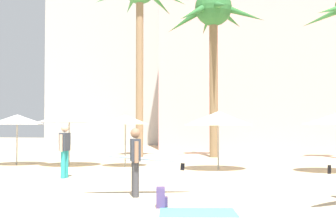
{
  "coord_description": "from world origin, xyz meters",
  "views": [
    {
      "loc": [
        1.61,
        -6.13,
        1.67
      ],
      "look_at": [
        -0.7,
        4.32,
        2.03
      ],
      "focal_mm": 48.57,
      "sensor_mm": 36.0,
      "label": 1
    }
  ],
  "objects_px": {
    "backpack": "(161,198)",
    "palm_tree_left": "(213,20)",
    "cafe_umbrella_4": "(125,120)",
    "beach_towel": "(198,212)",
    "cafe_umbrella_0": "(69,117)",
    "person_mid_left": "(65,149)",
    "cafe_umbrella_5": "(17,119)",
    "person_far_left": "(137,159)",
    "cafe_umbrella_1": "(218,118)",
    "palm_tree_center": "(140,0)"
  },
  "relations": [
    {
      "from": "cafe_umbrella_4",
      "to": "beach_towel",
      "type": "xyz_separation_m",
      "value": [
        4.57,
        -9.57,
        -1.99
      ]
    },
    {
      "from": "backpack",
      "to": "cafe_umbrella_1",
      "type": "bearing_deg",
      "value": 74.51
    },
    {
      "from": "cafe_umbrella_1",
      "to": "beach_towel",
      "type": "bearing_deg",
      "value": -86.43
    },
    {
      "from": "person_mid_left",
      "to": "cafe_umbrella_0",
      "type": "bearing_deg",
      "value": -64.15
    },
    {
      "from": "backpack",
      "to": "person_mid_left",
      "type": "bearing_deg",
      "value": 119.69
    },
    {
      "from": "cafe_umbrella_0",
      "to": "cafe_umbrella_5",
      "type": "distance_m",
      "value": 2.49
    },
    {
      "from": "cafe_umbrella_1",
      "to": "palm_tree_left",
      "type": "bearing_deg",
      "value": 98.02
    },
    {
      "from": "palm_tree_center",
      "to": "cafe_umbrella_0",
      "type": "distance_m",
      "value": 8.49
    },
    {
      "from": "cafe_umbrella_5",
      "to": "cafe_umbrella_4",
      "type": "bearing_deg",
      "value": 2.71
    },
    {
      "from": "palm_tree_left",
      "to": "backpack",
      "type": "xyz_separation_m",
      "value": [
        0.78,
        -16.05,
        -7.54
      ]
    },
    {
      "from": "cafe_umbrella_5",
      "to": "person_far_left",
      "type": "distance_m",
      "value": 10.81
    },
    {
      "from": "beach_towel",
      "to": "person_far_left",
      "type": "xyz_separation_m",
      "value": [
        -1.79,
        1.85,
        0.89
      ]
    },
    {
      "from": "cafe_umbrella_4",
      "to": "beach_towel",
      "type": "relative_size",
      "value": 1.47
    },
    {
      "from": "cafe_umbrella_0",
      "to": "person_mid_left",
      "type": "xyz_separation_m",
      "value": [
        1.8,
        -4.25,
        -1.14
      ]
    },
    {
      "from": "backpack",
      "to": "person_far_left",
      "type": "xyz_separation_m",
      "value": [
        -0.95,
        1.42,
        0.7
      ]
    },
    {
      "from": "cafe_umbrella_4",
      "to": "person_mid_left",
      "type": "xyz_separation_m",
      "value": [
        -0.65,
        -4.49,
        -1.03
      ]
    },
    {
      "from": "backpack",
      "to": "cafe_umbrella_4",
      "type": "bearing_deg",
      "value": 98.59
    },
    {
      "from": "cafe_umbrella_5",
      "to": "person_far_left",
      "type": "xyz_separation_m",
      "value": [
        7.72,
        -7.49,
        -1.12
      ]
    },
    {
      "from": "palm_tree_center",
      "to": "person_far_left",
      "type": "relative_size",
      "value": 3.75
    },
    {
      "from": "palm_tree_center",
      "to": "cafe_umbrella_5",
      "type": "xyz_separation_m",
      "value": [
        -4.12,
        -5.27,
        -6.53
      ]
    },
    {
      "from": "cafe_umbrella_4",
      "to": "cafe_umbrella_1",
      "type": "bearing_deg",
      "value": -8.83
    },
    {
      "from": "cafe_umbrella_1",
      "to": "person_far_left",
      "type": "xyz_separation_m",
      "value": [
        -1.23,
        -7.1,
        -1.12
      ]
    },
    {
      "from": "cafe_umbrella_4",
      "to": "cafe_umbrella_5",
      "type": "bearing_deg",
      "value": -177.29
    },
    {
      "from": "cafe_umbrella_5",
      "to": "backpack",
      "type": "xyz_separation_m",
      "value": [
        8.67,
        -8.91,
        -1.82
      ]
    },
    {
      "from": "person_mid_left",
      "to": "cafe_umbrella_4",
      "type": "bearing_deg",
      "value": -95.35
    },
    {
      "from": "person_far_left",
      "to": "palm_tree_center",
      "type": "bearing_deg",
      "value": -97.27
    },
    {
      "from": "palm_tree_center",
      "to": "cafe_umbrella_1",
      "type": "relative_size",
      "value": 3.84
    },
    {
      "from": "cafe_umbrella_0",
      "to": "cafe_umbrella_4",
      "type": "distance_m",
      "value": 2.47
    },
    {
      "from": "cafe_umbrella_5",
      "to": "palm_tree_left",
      "type": "bearing_deg",
      "value": 42.15
    },
    {
      "from": "palm_tree_center",
      "to": "beach_towel",
      "type": "distance_m",
      "value": 17.75
    },
    {
      "from": "cafe_umbrella_4",
      "to": "person_mid_left",
      "type": "bearing_deg",
      "value": -98.21
    },
    {
      "from": "cafe_umbrella_0",
      "to": "backpack",
      "type": "height_order",
      "value": "cafe_umbrella_0"
    },
    {
      "from": "cafe_umbrella_1",
      "to": "cafe_umbrella_4",
      "type": "distance_m",
      "value": 4.06
    },
    {
      "from": "backpack",
      "to": "palm_tree_left",
      "type": "bearing_deg",
      "value": 79.19
    },
    {
      "from": "palm_tree_center",
      "to": "cafe_umbrella_1",
      "type": "bearing_deg",
      "value": -49.51
    },
    {
      "from": "beach_towel",
      "to": "person_far_left",
      "type": "distance_m",
      "value": 2.72
    },
    {
      "from": "palm_tree_left",
      "to": "palm_tree_center",
      "type": "distance_m",
      "value": 4.29
    },
    {
      "from": "cafe_umbrella_1",
      "to": "person_mid_left",
      "type": "height_order",
      "value": "cafe_umbrella_1"
    },
    {
      "from": "cafe_umbrella_1",
      "to": "cafe_umbrella_4",
      "type": "height_order",
      "value": "cafe_umbrella_1"
    },
    {
      "from": "cafe_umbrella_1",
      "to": "person_far_left",
      "type": "distance_m",
      "value": 7.29
    },
    {
      "from": "palm_tree_left",
      "to": "palm_tree_center",
      "type": "bearing_deg",
      "value": -153.5
    },
    {
      "from": "palm_tree_left",
      "to": "beach_towel",
      "type": "bearing_deg",
      "value": -84.39
    },
    {
      "from": "backpack",
      "to": "person_mid_left",
      "type": "relative_size",
      "value": 0.24
    },
    {
      "from": "palm_tree_center",
      "to": "cafe_umbrella_4",
      "type": "xyz_separation_m",
      "value": [
        0.82,
        -5.03,
        -6.55
      ]
    },
    {
      "from": "cafe_umbrella_1",
      "to": "person_mid_left",
      "type": "relative_size",
      "value": 1.53
    },
    {
      "from": "cafe_umbrella_5",
      "to": "person_mid_left",
      "type": "height_order",
      "value": "cafe_umbrella_5"
    },
    {
      "from": "cafe_umbrella_4",
      "to": "beach_towel",
      "type": "distance_m",
      "value": 10.79
    },
    {
      "from": "person_far_left",
      "to": "cafe_umbrella_4",
      "type": "bearing_deg",
      "value": -93.23
    },
    {
      "from": "palm_tree_center",
      "to": "cafe_umbrella_0",
      "type": "xyz_separation_m",
      "value": [
        -1.63,
        -5.27,
        -6.45
      ]
    },
    {
      "from": "beach_towel",
      "to": "person_mid_left",
      "type": "xyz_separation_m",
      "value": [
        -5.22,
        5.07,
        0.95
      ]
    }
  ]
}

